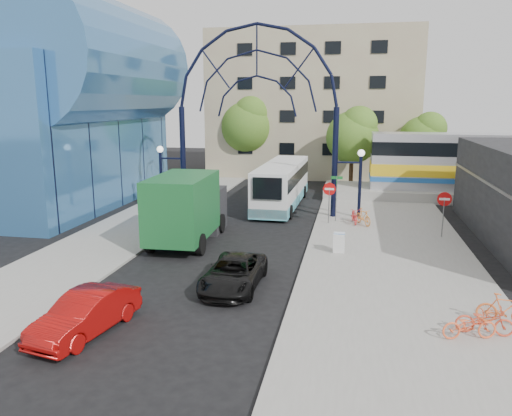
% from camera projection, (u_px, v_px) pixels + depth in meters
% --- Properties ---
extents(ground, '(120.00, 120.00, 0.00)m').
position_uv_depth(ground, '(189.00, 292.00, 19.55)').
color(ground, black).
rests_on(ground, ground).
extents(sidewalk_east, '(8.00, 56.00, 0.12)m').
position_uv_depth(sidewalk_east, '(392.00, 270.00, 21.89)').
color(sidewalk_east, gray).
rests_on(sidewalk_east, ground).
extents(plaza_west, '(5.00, 50.00, 0.12)m').
position_uv_depth(plaza_west, '(109.00, 241.00, 26.51)').
color(plaza_west, gray).
rests_on(plaza_west, ground).
extents(gateway_arch, '(13.64, 0.44, 12.10)m').
position_uv_depth(gateway_arch, '(257.00, 81.00, 31.21)').
color(gateway_arch, black).
rests_on(gateway_arch, ground).
extents(stop_sign, '(0.80, 0.07, 2.50)m').
position_uv_depth(stop_sign, '(329.00, 193.00, 29.76)').
color(stop_sign, slate).
rests_on(stop_sign, sidewalk_east).
extents(do_not_enter_sign, '(0.76, 0.07, 2.48)m').
position_uv_depth(do_not_enter_sign, '(444.00, 204.00, 26.69)').
color(do_not_enter_sign, slate).
rests_on(do_not_enter_sign, sidewalk_east).
extents(street_name_sign, '(0.70, 0.70, 2.80)m').
position_uv_depth(street_name_sign, '(336.00, 189.00, 30.23)').
color(street_name_sign, slate).
rests_on(street_name_sign, sidewalk_east).
extents(sandwich_board, '(0.55, 0.61, 0.99)m').
position_uv_depth(sandwich_board, '(339.00, 241.00, 24.09)').
color(sandwich_board, white).
rests_on(sandwich_board, sidewalk_east).
extents(transit_hall, '(16.50, 18.00, 14.50)m').
position_uv_depth(transit_hall, '(48.00, 111.00, 35.41)').
color(transit_hall, '#34689F').
rests_on(transit_hall, ground).
extents(apartment_block, '(20.00, 12.10, 14.00)m').
position_uv_depth(apartment_block, '(314.00, 105.00, 51.29)').
color(apartment_block, tan).
rests_on(apartment_block, ground).
extents(tree_north_a, '(4.48, 4.48, 7.00)m').
position_uv_depth(tree_north_a, '(354.00, 134.00, 42.34)').
color(tree_north_a, '#382314').
rests_on(tree_north_a, ground).
extents(tree_north_b, '(5.12, 5.12, 8.00)m').
position_uv_depth(tree_north_b, '(249.00, 123.00, 47.91)').
color(tree_north_b, '#382314').
rests_on(tree_north_b, ground).
extents(tree_north_c, '(4.16, 4.16, 6.50)m').
position_uv_depth(tree_north_c, '(424.00, 138.00, 43.21)').
color(tree_north_c, '#382314').
rests_on(tree_north_c, ground).
extents(city_bus, '(2.80, 11.14, 3.04)m').
position_uv_depth(city_bus, '(282.00, 184.00, 35.52)').
color(city_bus, white).
rests_on(city_bus, ground).
extents(green_truck, '(3.02, 7.36, 3.67)m').
position_uv_depth(green_truck, '(188.00, 208.00, 26.33)').
color(green_truck, black).
rests_on(green_truck, ground).
extents(black_suv, '(2.13, 4.51, 1.25)m').
position_uv_depth(black_suv, '(234.00, 273.00, 19.88)').
color(black_suv, black).
rests_on(black_suv, ground).
extents(red_sedan, '(2.19, 4.32, 1.36)m').
position_uv_depth(red_sedan, '(86.00, 314.00, 15.94)').
color(red_sedan, '#930A09').
rests_on(red_sedan, ground).
extents(bike_near_a, '(0.87, 1.86, 0.94)m').
position_uv_depth(bike_near_a, '(354.00, 215.00, 30.10)').
color(bike_near_a, red).
rests_on(bike_near_a, sidewalk_east).
extents(bike_near_b, '(1.22, 1.65, 0.98)m').
position_uv_depth(bike_near_b, '(363.00, 217.00, 29.66)').
color(bike_near_b, orange).
rests_on(bike_near_b, sidewalk_east).
extents(bike_far_a, '(1.78, 0.74, 0.91)m').
position_uv_depth(bike_far_a, '(485.00, 321.00, 15.66)').
color(bike_far_a, '#E94E2E').
rests_on(bike_far_a, sidewalk_east).
extents(bike_far_b, '(1.81, 0.77, 1.05)m').
position_uv_depth(bike_far_b, '(505.00, 309.00, 16.34)').
color(bike_far_b, orange).
rests_on(bike_far_b, sidewalk_east).
extents(bike_far_c, '(1.79, 0.99, 0.89)m').
position_uv_depth(bike_far_c, '(469.00, 325.00, 15.36)').
color(bike_far_c, '#FF6333').
rests_on(bike_far_c, sidewalk_east).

